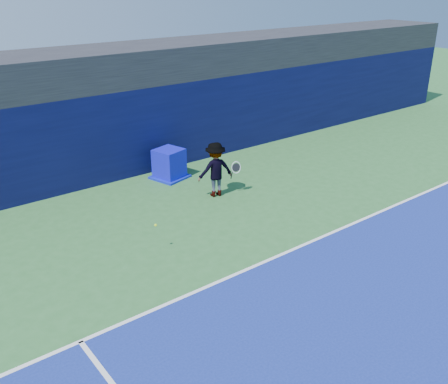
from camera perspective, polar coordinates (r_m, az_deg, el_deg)
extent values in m
plane|color=#2F6830|center=(10.93, 16.62, -13.76)|extent=(80.00, 80.00, 0.00)
cube|color=white|center=(12.51, 5.55, -7.56)|extent=(24.00, 0.10, 0.01)
cube|color=black|center=(18.07, -13.18, 13.84)|extent=(36.00, 3.00, 1.20)
cube|color=#0A0B37|center=(17.65, -11.15, 6.78)|extent=(36.00, 1.00, 3.00)
cube|color=#0F0EC7|center=(17.24, -6.28, 3.23)|extent=(1.06, 1.06, 1.03)
cube|color=#0C17AF|center=(17.41, -6.21, 1.74)|extent=(1.32, 1.32, 0.07)
imported|color=silver|center=(15.60, -0.99, 2.59)|extent=(1.25, 0.90, 1.75)
cylinder|color=black|center=(15.76, 0.87, 1.92)|extent=(0.08, 0.15, 0.28)
torus|color=white|center=(15.71, 1.39, 2.83)|extent=(0.32, 0.18, 0.31)
cylinder|color=black|center=(15.71, 1.39, 2.83)|extent=(0.27, 0.14, 0.27)
sphere|color=#CBE919|center=(12.56, -7.82, -3.78)|extent=(0.07, 0.07, 0.07)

